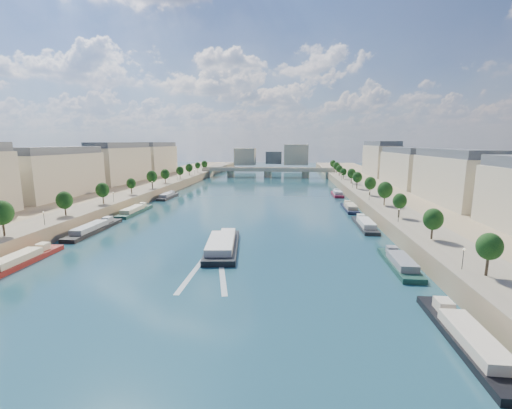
# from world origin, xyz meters

# --- Properties ---
(ground) EXTENTS (700.00, 700.00, 0.00)m
(ground) POSITION_xyz_m (0.00, 100.00, 0.00)
(ground) COLOR #0B2E34
(ground) RESTS_ON ground
(quay_left) EXTENTS (44.00, 520.00, 5.00)m
(quay_left) POSITION_xyz_m (-72.00, 100.00, 2.50)
(quay_left) COLOR #9E8460
(quay_left) RESTS_ON ground
(quay_right) EXTENTS (44.00, 520.00, 5.00)m
(quay_right) POSITION_xyz_m (72.00, 100.00, 2.50)
(quay_right) COLOR #9E8460
(quay_right) RESTS_ON ground
(pave_left) EXTENTS (14.00, 520.00, 0.10)m
(pave_left) POSITION_xyz_m (-57.00, 100.00, 5.05)
(pave_left) COLOR gray
(pave_left) RESTS_ON quay_left
(pave_right) EXTENTS (14.00, 520.00, 0.10)m
(pave_right) POSITION_xyz_m (57.00, 100.00, 5.05)
(pave_right) COLOR gray
(pave_right) RESTS_ON quay_right
(trees_left) EXTENTS (4.80, 268.80, 8.26)m
(trees_left) POSITION_xyz_m (-55.00, 102.00, 10.48)
(trees_left) COLOR #382B1E
(trees_left) RESTS_ON ground
(trees_right) EXTENTS (4.80, 268.80, 8.26)m
(trees_right) POSITION_xyz_m (55.00, 110.00, 10.48)
(trees_right) COLOR #382B1E
(trees_right) RESTS_ON ground
(lamps_left) EXTENTS (0.36, 200.36, 4.28)m
(lamps_left) POSITION_xyz_m (-52.50, 90.00, 7.78)
(lamps_left) COLOR black
(lamps_left) RESTS_ON ground
(lamps_right) EXTENTS (0.36, 200.36, 4.28)m
(lamps_right) POSITION_xyz_m (52.50, 105.00, 7.78)
(lamps_right) COLOR black
(lamps_right) RESTS_ON ground
(buildings_left) EXTENTS (16.00, 226.00, 23.20)m
(buildings_left) POSITION_xyz_m (-85.00, 112.00, 16.45)
(buildings_left) COLOR beige
(buildings_left) RESTS_ON ground
(buildings_right) EXTENTS (16.00, 226.00, 23.20)m
(buildings_right) POSITION_xyz_m (85.00, 112.00, 16.45)
(buildings_right) COLOR beige
(buildings_right) RESTS_ON ground
(skyline) EXTENTS (79.00, 42.00, 22.00)m
(skyline) POSITION_xyz_m (3.19, 319.52, 14.66)
(skyline) COLOR beige
(skyline) RESTS_ON ground
(bridge) EXTENTS (112.00, 12.00, 8.15)m
(bridge) POSITION_xyz_m (0.00, 229.90, 5.08)
(bridge) COLOR #C1B79E
(bridge) RESTS_ON ground
(tour_barge) EXTENTS (11.66, 29.79, 3.94)m
(tour_barge) POSITION_xyz_m (0.86, 28.45, 1.12)
(tour_barge) COLOR black
(tour_barge) RESTS_ON ground
(wake) EXTENTS (10.73, 26.00, 0.04)m
(wake) POSITION_xyz_m (0.86, 11.89, 0.02)
(wake) COLOR silver
(wake) RESTS_ON ground
(moored_barges_left) EXTENTS (5.00, 155.35, 3.60)m
(moored_barges_left) POSITION_xyz_m (-45.50, 42.24, 0.84)
(moored_barges_left) COLOR #1B243B
(moored_barges_left) RESTS_ON ground
(moored_barges_right) EXTENTS (5.00, 165.83, 3.60)m
(moored_barges_right) POSITION_xyz_m (45.50, 52.95, 0.84)
(moored_barges_right) COLOR black
(moored_barges_right) RESTS_ON ground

